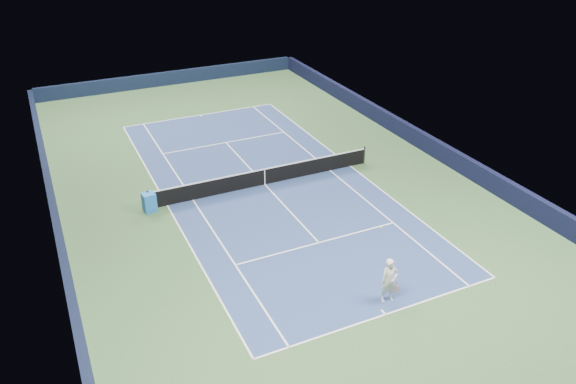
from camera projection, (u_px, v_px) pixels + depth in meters
name	position (u px, v px, depth m)	size (l,w,h in m)	color
ground	(265.00, 184.00, 31.04)	(40.00, 40.00, 0.00)	#32542E
wall_far	(171.00, 78.00, 46.54)	(22.00, 0.35, 1.10)	#101932
wall_right	(425.00, 142.00, 34.81)	(0.35, 40.00, 1.10)	black
wall_left	(56.00, 219.00, 26.74)	(0.35, 40.00, 1.10)	black
court_surface	(265.00, 184.00, 31.04)	(10.97, 23.77, 0.01)	navy
baseline_far	(200.00, 115.00, 40.49)	(10.97, 0.08, 0.00)	white
baseline_near	(386.00, 314.00, 21.58)	(10.97, 0.08, 0.00)	white
sideline_doubles_right	(350.00, 166.00, 33.08)	(0.08, 23.77, 0.00)	white
sideline_doubles_left	(167.00, 205.00, 28.99)	(0.08, 23.77, 0.00)	white
sideline_singles_right	(330.00, 170.00, 32.57)	(0.08, 23.77, 0.00)	white
sideline_singles_left	(193.00, 200.00, 29.50)	(0.08, 23.77, 0.00)	white
service_line_far	(226.00, 142.00, 36.12)	(8.23, 0.08, 0.00)	white
service_line_near	(319.00, 243.00, 25.94)	(8.23, 0.08, 0.00)	white
center_service_line	(265.00, 184.00, 31.03)	(0.08, 12.80, 0.00)	white
center_mark_far	(201.00, 116.00, 40.37)	(0.08, 0.30, 0.00)	white
center_mark_near	(383.00, 312.00, 21.70)	(0.08, 0.30, 0.00)	white
tennis_net	(265.00, 176.00, 30.80)	(12.90, 0.10, 1.07)	black
sponsor_cube	(149.00, 202.00, 28.25)	(0.69, 0.64, 1.01)	blue
tennis_player	(389.00, 281.00, 21.88)	(0.87, 1.31, 2.85)	silver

